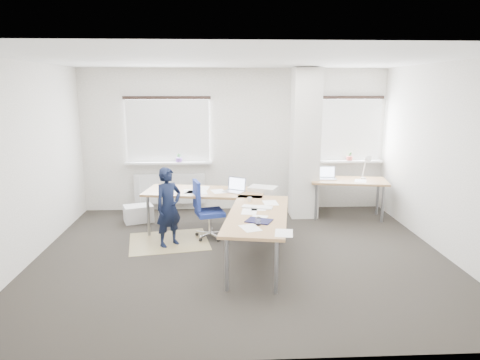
{
  "coord_description": "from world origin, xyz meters",
  "views": [
    {
      "loc": [
        -0.31,
        -5.95,
        2.44
      ],
      "look_at": [
        0.03,
        0.9,
        0.94
      ],
      "focal_mm": 32.0,
      "sensor_mm": 36.0,
      "label": 1
    }
  ],
  "objects_px": {
    "desk_main": "(232,203)",
    "desk_side": "(348,182)",
    "person": "(169,207)",
    "task_chair": "(208,222)"
  },
  "relations": [
    {
      "from": "task_chair",
      "to": "person",
      "type": "height_order",
      "value": "person"
    },
    {
      "from": "desk_main",
      "to": "task_chair",
      "type": "height_order",
      "value": "task_chair"
    },
    {
      "from": "person",
      "to": "desk_main",
      "type": "bearing_deg",
      "value": -45.43
    },
    {
      "from": "desk_main",
      "to": "desk_side",
      "type": "xyz_separation_m",
      "value": [
        2.24,
        1.41,
        -0.01
      ]
    },
    {
      "from": "desk_side",
      "to": "person",
      "type": "height_order",
      "value": "person"
    },
    {
      "from": "desk_main",
      "to": "task_chair",
      "type": "distance_m",
      "value": 0.68
    },
    {
      "from": "desk_side",
      "to": "task_chair",
      "type": "distance_m",
      "value": 2.86
    },
    {
      "from": "person",
      "to": "task_chair",
      "type": "bearing_deg",
      "value": -14.18
    },
    {
      "from": "desk_main",
      "to": "task_chair",
      "type": "relative_size",
      "value": 3.06
    },
    {
      "from": "desk_side",
      "to": "desk_main",
      "type": "bearing_deg",
      "value": -137.92
    }
  ]
}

